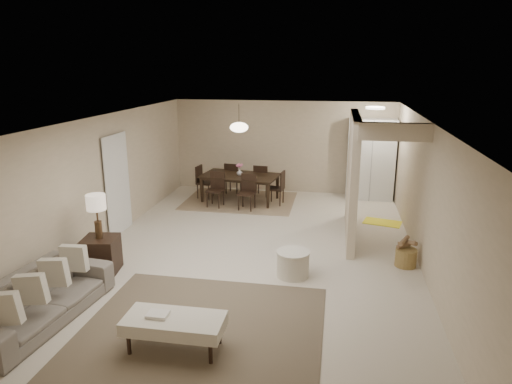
% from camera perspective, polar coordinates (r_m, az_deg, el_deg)
% --- Properties ---
extents(floor, '(9.00, 9.00, 0.00)m').
position_cam_1_polar(floor, '(8.68, -0.37, -7.61)').
color(floor, beige).
rests_on(floor, ground).
extents(ceiling, '(9.00, 9.00, 0.00)m').
position_cam_1_polar(ceiling, '(8.03, -0.40, 9.02)').
color(ceiling, white).
rests_on(ceiling, back_wall).
extents(back_wall, '(6.00, 0.00, 6.00)m').
position_cam_1_polar(back_wall, '(12.62, 3.38, 5.66)').
color(back_wall, '#BDAB8F').
rests_on(back_wall, floor).
extents(left_wall, '(0.00, 9.00, 9.00)m').
position_cam_1_polar(left_wall, '(9.28, -18.92, 1.21)').
color(left_wall, '#BDAB8F').
rests_on(left_wall, floor).
extents(right_wall, '(0.00, 9.00, 9.00)m').
position_cam_1_polar(right_wall, '(8.28, 20.48, -0.61)').
color(right_wall, '#BDAB8F').
rests_on(right_wall, floor).
extents(partition, '(0.15, 2.50, 2.50)m').
position_cam_1_polar(partition, '(9.35, 11.96, 1.83)').
color(partition, '#BDAB8F').
rests_on(partition, floor).
extents(doorway, '(0.04, 0.90, 2.04)m').
position_cam_1_polar(doorway, '(9.83, -16.99, 0.77)').
color(doorway, black).
rests_on(doorway, floor).
extents(pantry_cabinet, '(1.20, 0.55, 2.10)m').
position_cam_1_polar(pantry_cabinet, '(12.26, 14.16, 3.96)').
color(pantry_cabinet, silver).
rests_on(pantry_cabinet, floor).
extents(flush_light, '(0.44, 0.44, 0.05)m').
position_cam_1_polar(flush_light, '(11.11, 14.68, 10.14)').
color(flush_light, white).
rests_on(flush_light, ceiling).
extents(living_rug, '(3.20, 3.20, 0.01)m').
position_cam_1_polar(living_rug, '(6.28, -7.25, -17.49)').
color(living_rug, brown).
rests_on(living_rug, floor).
extents(sofa, '(2.34, 1.09, 0.66)m').
position_cam_1_polar(sofa, '(7.06, -25.47, -11.99)').
color(sofa, slate).
rests_on(sofa, floor).
extents(ottoman_bench, '(1.24, 0.57, 0.44)m').
position_cam_1_polar(ottoman_bench, '(5.91, -10.19, -15.91)').
color(ottoman_bench, beige).
rests_on(ottoman_bench, living_rug).
extents(side_table, '(0.64, 0.64, 0.61)m').
position_cam_1_polar(side_table, '(8.26, -18.80, -7.45)').
color(side_table, black).
rests_on(side_table, floor).
extents(table_lamp, '(0.32, 0.32, 0.76)m').
position_cam_1_polar(table_lamp, '(7.97, -19.34, -1.68)').
color(table_lamp, '#4A341F').
rests_on(table_lamp, side_table).
extents(round_pouf, '(0.56, 0.56, 0.44)m').
position_cam_1_polar(round_pouf, '(7.73, 4.64, -8.93)').
color(round_pouf, beige).
rests_on(round_pouf, floor).
extents(wicker_basket, '(0.47, 0.47, 0.32)m').
position_cam_1_polar(wicker_basket, '(8.50, 18.22, -7.79)').
color(wicker_basket, olive).
rests_on(wicker_basket, floor).
extents(dining_rug, '(2.80, 2.10, 0.01)m').
position_cam_1_polar(dining_rug, '(11.90, -2.04, -1.10)').
color(dining_rug, '#7F6A4F').
rests_on(dining_rug, floor).
extents(dining_table, '(2.09, 1.35, 0.69)m').
position_cam_1_polar(dining_table, '(11.80, -2.05, 0.48)').
color(dining_table, black).
rests_on(dining_table, dining_rug).
extents(dining_chairs, '(2.35, 1.82, 0.87)m').
position_cam_1_polar(dining_chairs, '(11.78, -2.06, 0.89)').
color(dining_chairs, black).
rests_on(dining_chairs, dining_rug).
extents(vase, '(0.19, 0.19, 0.16)m').
position_cam_1_polar(vase, '(11.70, -2.07, 2.49)').
color(vase, white).
rests_on(vase, dining_table).
extents(yellow_mat, '(0.91, 0.68, 0.01)m').
position_cam_1_polar(yellow_mat, '(10.66, 15.51, -3.68)').
color(yellow_mat, yellow).
rests_on(yellow_mat, floor).
extents(pendant_light, '(0.46, 0.46, 0.71)m').
position_cam_1_polar(pendant_light, '(11.49, -2.13, 8.09)').
color(pendant_light, '#4A341F').
rests_on(pendant_light, ceiling).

